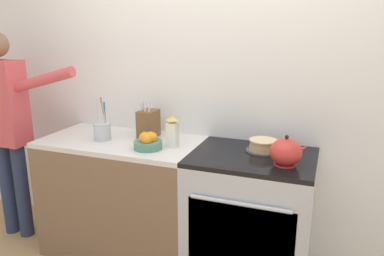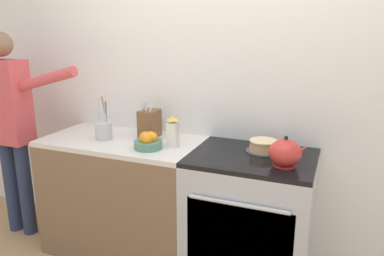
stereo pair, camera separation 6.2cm
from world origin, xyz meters
TOP-DOWN VIEW (x-y plane):
  - wall_back at (0.00, 0.65)m, footprint 8.00×0.04m
  - counter_cabinet at (-0.69, 0.31)m, footprint 1.16×0.63m
  - stove_range at (0.29, 0.31)m, footprint 0.80×0.66m
  - layer_cake at (0.34, 0.41)m, footprint 0.23×0.23m
  - tea_kettle at (0.51, 0.20)m, footprint 0.23×0.19m
  - knife_block at (-0.53, 0.45)m, footprint 0.12×0.16m
  - utensil_crock at (-0.81, 0.27)m, footprint 0.12×0.12m
  - fruit_bowl at (-0.40, 0.19)m, footprint 0.19×0.19m
  - milk_carton at (-0.26, 0.29)m, footprint 0.07×0.07m
  - person_baker at (-1.65, 0.20)m, footprint 0.94×0.20m

SIDE VIEW (x-z plane):
  - counter_cabinet at x=-0.69m, z-range 0.00..0.91m
  - stove_range at x=0.29m, z-range 0.00..0.91m
  - layer_cake at x=0.34m, z-range 0.90..0.98m
  - fruit_bowl at x=-0.40m, z-range 0.90..1.02m
  - utensil_crock at x=-0.81m, z-range 0.81..1.14m
  - tea_kettle at x=0.51m, z-range 0.89..1.08m
  - person_baker at x=-1.65m, z-range 0.17..1.84m
  - milk_carton at x=-0.26m, z-range 0.90..1.12m
  - knife_block at x=-0.53m, z-range 0.87..1.15m
  - wall_back at x=0.00m, z-range 0.00..2.60m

